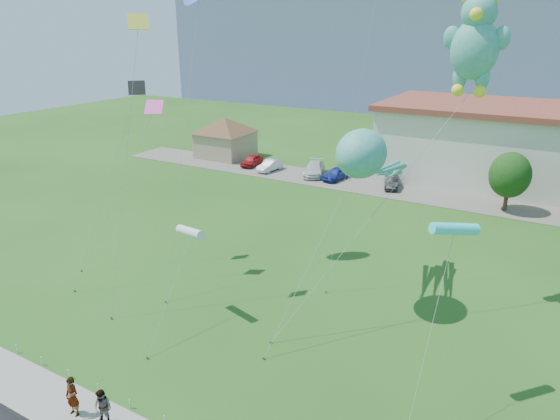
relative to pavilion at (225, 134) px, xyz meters
The scene contains 20 objects.
ground 45.05m from the pavilion, 57.72° to the right, with size 160.00×160.00×0.00m, color #234C15.
parking_strip 24.37m from the pavilion, ahead, with size 70.00×6.00×0.06m, color #59544C.
hill_ridge 85.96m from the pavilion, 73.69° to the left, with size 160.00×50.00×25.00m, color slate.
pavilion is the anchor object (origin of this frame).
rope_fence 46.13m from the pavilion, 58.59° to the right, with size 26.05×0.05×0.50m.
tree_near 34.24m from the pavilion, ahead, with size 3.60×3.60×5.47m.
pedestrian_left 46.08m from the pavilion, 62.45° to the right, with size 0.67×0.44×1.85m, color gray.
pedestrian_right 46.64m from the pavilion, 60.60° to the right, with size 0.82×0.64×1.70m, color gray.
parked_car_red 6.34m from the pavilion, 22.29° to the right, with size 1.52×3.78×1.29m, color #A61418.
parked_car_silver 9.32m from the pavilion, 19.93° to the right, with size 1.31×3.75×1.23m, color silver.
parked_car_white 14.14m from the pavilion, ahead, with size 2.03×4.98×1.45m, color silver.
parked_car_blue 17.01m from the pavilion, ahead, with size 1.59×3.96×1.35m, color navy.
parked_car_black 23.07m from the pavilion, ahead, with size 1.33×3.81×1.26m, color black.
octopus_kite 38.06m from the pavilion, 41.65° to the right, with size 3.24×13.56×10.64m.
teddy_bear_kite 41.22m from the pavilion, 34.14° to the right, with size 8.47×11.13×17.59m.
small_kite_yellow 36.54m from the pavilion, 61.75° to the right, with size 1.29×5.23×16.48m.
small_kite_black 30.76m from the pavilion, 65.95° to the right, with size 2.72×5.49×12.42m.
small_kite_pink 32.87m from the pavilion, 62.77° to the right, with size 3.42×6.33×11.51m.
small_kite_cyan 46.52m from the pavilion, 42.29° to the right, with size 0.50×6.89×8.33m.
small_kite_white 37.61m from the pavilion, 57.18° to the right, with size 1.12×6.00×5.48m.
Camera 1 is at (13.45, -13.30, 15.72)m, focal length 32.00 mm.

